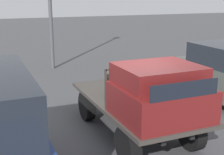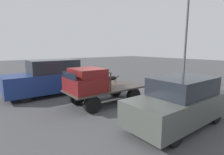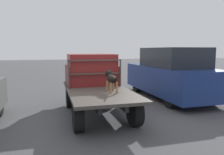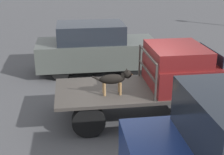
% 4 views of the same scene
% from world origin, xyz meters
% --- Properties ---
extents(ground_plane, '(80.00, 80.00, 0.00)m').
position_xyz_m(ground_plane, '(0.00, 0.00, 0.00)').
color(ground_plane, '#474749').
extents(flatbed_truck, '(3.94, 1.81, 0.82)m').
position_xyz_m(flatbed_truck, '(0.00, 0.00, 0.59)').
color(flatbed_truck, black).
rests_on(flatbed_truck, ground).
extents(truck_cab, '(1.56, 1.69, 1.04)m').
position_xyz_m(truck_cab, '(1.11, 0.00, 1.31)').
color(truck_cab, maroon).
rests_on(truck_cab, flatbed_truck).
extents(truck_headboard, '(0.04, 1.69, 0.88)m').
position_xyz_m(truck_headboard, '(0.29, 0.00, 1.40)').
color(truck_headboard, '#3D3833').
rests_on(truck_headboard, flatbed_truck).
extents(dog, '(0.99, 0.23, 0.62)m').
position_xyz_m(dog, '(-0.53, -0.29, 1.20)').
color(dog, '#9E7547').
rests_on(dog, flatbed_truck).
extents(parked_sedan, '(4.20, 1.73, 1.75)m').
position_xyz_m(parked_sedan, '(-0.67, 3.66, 0.87)').
color(parked_sedan, black).
rests_on(parked_sedan, ground).
extents(parked_pickup_far, '(4.95, 1.96, 2.09)m').
position_xyz_m(parked_pickup_far, '(1.60, -3.42, 1.02)').
color(parked_pickup_far, black).
rests_on(parked_pickup_far, ground).
extents(light_pole_near, '(0.53, 0.53, 6.98)m').
position_xyz_m(light_pole_near, '(-7.43, -0.24, 4.92)').
color(light_pole_near, '#4C4C51').
rests_on(light_pole_near, ground).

